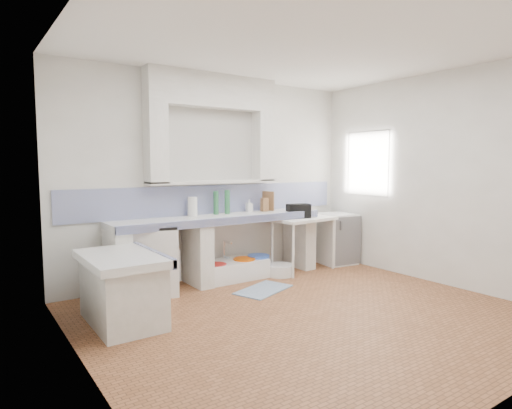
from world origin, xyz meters
TOP-DOWN VIEW (x-y plane):
  - floor at (0.00, 0.00)m, footprint 4.50×4.50m
  - ceiling at (0.00, 0.00)m, footprint 4.50×4.50m
  - wall_back at (0.00, 2.00)m, footprint 4.50×0.00m
  - wall_left at (-2.25, 0.00)m, footprint 0.00×4.50m
  - wall_right at (2.25, 0.00)m, footprint 0.00×4.50m
  - alcove_mass at (-0.10, 1.88)m, footprint 1.90×0.25m
  - window_frame at (2.42, 1.20)m, footprint 0.35×0.86m
  - lace_valance at (2.28, 1.20)m, footprint 0.01×0.84m
  - counter_slab at (-0.10, 1.70)m, footprint 3.00×0.60m
  - counter_lip at (-0.10, 1.42)m, footprint 3.00×0.04m
  - counter_pier_left at (-1.50, 1.70)m, footprint 0.20×0.55m
  - counter_pier_mid at (-0.45, 1.70)m, footprint 0.20×0.55m
  - counter_pier_right at (1.30, 1.70)m, footprint 0.20×0.55m
  - peninsula_top at (-1.70, 0.90)m, footprint 0.70×1.10m
  - peninsula_base at (-1.70, 0.90)m, footprint 0.60×1.00m
  - peninsula_lip at (-1.37, 0.90)m, footprint 0.04×1.10m
  - backsplash at (0.00, 1.99)m, footprint 4.27×0.03m
  - stove at (-1.09, 1.68)m, footprint 0.71×0.70m
  - sink at (0.07, 1.71)m, footprint 0.98×0.54m
  - side_table at (1.21, 1.50)m, footprint 1.01×0.62m
  - fridge at (1.96, 1.56)m, footprint 0.59×0.59m
  - bucket_red at (-0.23, 1.61)m, footprint 0.36×0.36m
  - bucket_orange at (0.23, 1.62)m, footprint 0.37×0.37m
  - bucket_blue at (0.49, 1.64)m, footprint 0.35×0.35m
  - basin_white at (0.74, 1.46)m, footprint 0.46×0.46m
  - water_bottle_a at (0.09, 1.85)m, footprint 0.09×0.09m
  - water_bottle_b at (0.26, 1.85)m, footprint 0.09×0.09m
  - black_bag at (1.11, 1.50)m, footprint 0.37×0.27m
  - green_bottle_a at (-0.08, 1.85)m, footprint 0.07×0.07m
  - green_bottle_b at (0.08, 1.82)m, footprint 0.09×0.09m
  - knife_block at (0.70, 1.79)m, footprint 0.10×0.08m
  - cutting_board at (0.81, 1.85)m, footprint 0.08×0.21m
  - paper_towel at (-0.44, 1.85)m, footprint 0.15×0.15m
  - soap_bottle at (0.47, 1.85)m, footprint 0.10×0.10m
  - rug at (0.12, 1.01)m, footprint 0.85×0.66m

SIDE VIEW (x-z plane):
  - floor at x=0.00m, z-range 0.00..0.00m
  - rug at x=0.12m, z-range 0.00..0.01m
  - basin_white at x=0.74m, z-range 0.00..0.16m
  - sink at x=0.07m, z-range 0.00..0.23m
  - water_bottle_b at x=0.26m, z-range 0.00..0.27m
  - bucket_red at x=-0.23m, z-range 0.00..0.27m
  - water_bottle_a at x=0.09m, z-range 0.00..0.28m
  - bucket_orange at x=0.23m, z-range 0.00..0.28m
  - bucket_blue at x=0.49m, z-range 0.00..0.29m
  - peninsula_base at x=-1.70m, z-range 0.00..0.62m
  - side_table at x=1.21m, z-range 0.38..0.42m
  - fridge at x=1.96m, z-range 0.00..0.80m
  - stove at x=-1.09m, z-range 0.00..0.82m
  - counter_pier_left at x=-1.50m, z-range 0.00..0.82m
  - counter_pier_mid at x=-0.45m, z-range 0.00..0.82m
  - counter_pier_right at x=1.30m, z-range 0.00..0.82m
  - peninsula_top at x=-1.70m, z-range 0.62..0.70m
  - peninsula_lip at x=-1.37m, z-range 0.61..0.71m
  - counter_slab at x=-0.10m, z-range 0.82..0.90m
  - counter_lip at x=-0.10m, z-range 0.81..0.91m
  - black_bag at x=1.11m, z-range 0.80..1.01m
  - soap_bottle at x=0.47m, z-range 0.90..1.08m
  - knife_block at x=0.70m, z-range 0.90..1.10m
  - paper_towel at x=-0.44m, z-range 0.90..1.16m
  - cutting_board at x=0.81m, z-range 0.90..1.19m
  - green_bottle_a at x=-0.08m, z-range 0.90..1.22m
  - green_bottle_b at x=0.08m, z-range 0.90..1.24m
  - backsplash at x=0.00m, z-range 0.90..1.30m
  - wall_back at x=0.00m, z-range -0.85..3.65m
  - wall_left at x=-2.25m, z-range -0.85..3.65m
  - wall_right at x=2.25m, z-range -0.85..3.65m
  - window_frame at x=2.42m, z-range 1.07..2.13m
  - lace_valance at x=2.28m, z-range 1.86..2.10m
  - alcove_mass at x=-0.10m, z-range 2.35..2.80m
  - ceiling at x=0.00m, z-range 2.80..2.80m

